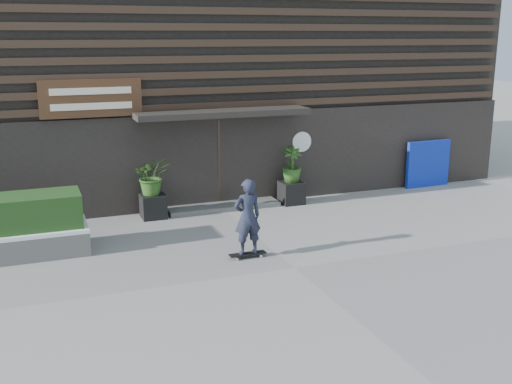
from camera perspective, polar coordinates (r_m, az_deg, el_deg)
name	(u,v)px	position (r m, az deg, el deg)	size (l,w,h in m)	color
ground	(294,268)	(12.27, 3.57, -7.03)	(80.00, 80.00, 0.00)	gray
entrance_step	(223,206)	(16.33, -3.09, -1.31)	(3.00, 0.80, 0.12)	#4E4E4C
planter_pot_left	(153,206)	(15.63, -9.52, -1.30)	(0.60, 0.60, 0.60)	black
bamboo_left	(152,176)	(15.44, -9.64, 1.48)	(0.86, 0.75, 0.96)	#2D591E
planter_pot_right	(291,193)	(16.75, 3.31, -0.06)	(0.60, 0.60, 0.60)	black
bamboo_right	(292,165)	(16.57, 3.35, 2.55)	(0.54, 0.54, 0.96)	#2D591E
raised_bed	(1,246)	(13.77, -22.62, -4.64)	(3.50, 1.20, 0.50)	#4F4F4D
blue_tarp	(428,164)	(19.22, 15.67, 2.53)	(1.49, 0.12, 1.40)	#0D23AA
building	(171,50)	(20.90, -7.87, 12.94)	(18.00, 11.00, 8.00)	black
skateboarder	(248,217)	(12.50, -0.79, -2.34)	(0.78, 0.40, 1.68)	black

